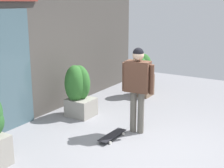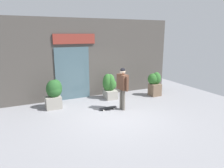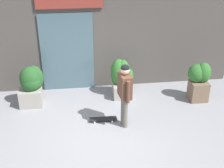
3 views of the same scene
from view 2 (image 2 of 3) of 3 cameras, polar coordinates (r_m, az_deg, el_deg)
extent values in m
plane|color=gray|center=(8.10, 0.72, -8.54)|extent=(12.00, 12.00, 0.00)
cube|color=#4C4742|center=(10.25, -6.51, 6.93)|extent=(8.91, 0.25, 3.75)
cube|color=#47606B|center=(9.97, -10.72, 2.81)|extent=(1.61, 0.06, 2.45)
cube|color=maroon|center=(9.82, -10.22, 12.04)|extent=(1.94, 0.05, 0.45)
cylinder|color=#666056|center=(8.51, 3.16, -4.37)|extent=(0.13, 0.13, 0.86)
cylinder|color=#666056|center=(8.63, 2.53, -4.09)|extent=(0.13, 0.13, 0.86)
cube|color=brown|center=(8.37, 2.90, 0.57)|extent=(0.32, 0.51, 0.61)
cylinder|color=brown|center=(8.16, 4.06, -0.04)|extent=(0.09, 0.09, 0.58)
cylinder|color=brown|center=(8.61, 1.80, 0.71)|extent=(0.09, 0.09, 0.58)
sphere|color=beige|center=(8.29, 2.94, 3.41)|extent=(0.22, 0.22, 0.22)
sphere|color=black|center=(8.28, 2.94, 3.68)|extent=(0.21, 0.21, 0.21)
cube|color=black|center=(8.69, -1.09, -6.50)|extent=(0.75, 0.21, 0.02)
cylinder|color=silver|center=(8.52, -2.28, -7.21)|extent=(0.05, 0.03, 0.05)
cylinder|color=silver|center=(8.71, -2.82, -6.74)|extent=(0.05, 0.03, 0.05)
cylinder|color=silver|center=(8.70, 0.64, -6.75)|extent=(0.05, 0.03, 0.05)
cylinder|color=silver|center=(8.88, 0.05, -6.31)|extent=(0.05, 0.03, 0.05)
cube|color=gray|center=(10.04, -0.47, -2.87)|extent=(0.55, 0.58, 0.41)
ellipsoid|color=#2D6628|center=(9.93, -1.15, 0.37)|extent=(0.49, 0.47, 0.86)
ellipsoid|color=#2D6628|center=(9.97, -0.41, 0.36)|extent=(0.42, 0.54, 0.83)
ellipsoid|color=#2D6628|center=(10.07, -0.39, -0.17)|extent=(0.59, 0.49, 0.57)
cube|color=gray|center=(9.09, -15.71, -4.86)|extent=(0.63, 0.53, 0.50)
ellipsoid|color=#235123|center=(8.96, -15.58, -1.90)|extent=(0.58, 0.47, 0.54)
ellipsoid|color=#235123|center=(8.97, -15.72, -1.29)|extent=(0.59, 0.50, 0.76)
ellipsoid|color=#235123|center=(9.04, -15.09, -1.13)|extent=(0.52, 0.40, 0.76)
cube|color=brown|center=(10.73, 11.60, -1.54)|extent=(0.52, 0.48, 0.60)
ellipsoid|color=#2D6628|center=(10.71, 12.03, 1.52)|extent=(0.44, 0.44, 0.63)
ellipsoid|color=#2D6628|center=(10.65, 11.12, 1.35)|extent=(0.53, 0.49, 0.56)
camera|label=1|loc=(4.71, -44.03, 3.97)|focal=50.75mm
camera|label=3|loc=(3.19, 58.22, 35.85)|focal=48.23mm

